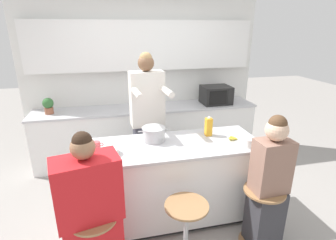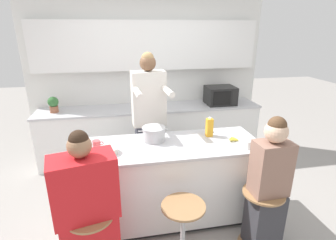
{
  "view_description": "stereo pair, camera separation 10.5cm",
  "coord_description": "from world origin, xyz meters",
  "px_view_note": "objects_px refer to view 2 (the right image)",
  "views": [
    {
      "loc": [
        -0.59,
        -2.47,
        2.08
      ],
      "look_at": [
        0.0,
        0.07,
        1.17
      ],
      "focal_mm": 28.0,
      "sensor_mm": 36.0,
      "label": 1
    },
    {
      "loc": [
        -0.49,
        -2.49,
        2.08
      ],
      "look_at": [
        0.0,
        0.07,
        1.17
      ],
      "focal_mm": 28.0,
      "sensor_mm": 36.0,
      "label": 2
    }
  ],
  "objects_px": {
    "potted_plant": "(53,104)",
    "coffee_cup_far": "(97,144)",
    "kitchen_island": "(169,181)",
    "person_seated_near": "(268,190)",
    "cooking_pot": "(154,134)",
    "microwave": "(220,95)",
    "person_wrapped_blanket": "(88,213)",
    "banana_bunch": "(233,139)",
    "bar_stool_center": "(183,230)",
    "juice_carton": "(209,127)",
    "bar_stool_rightmost": "(261,216)",
    "coffee_cup_near": "(249,145)",
    "person_cooking": "(149,126)",
    "fruit_bowl": "(108,150)"
  },
  "relations": [
    {
      "from": "kitchen_island",
      "to": "bar_stool_rightmost",
      "type": "bearing_deg",
      "value": -37.36
    },
    {
      "from": "person_wrapped_blanket",
      "to": "microwave",
      "type": "relative_size",
      "value": 2.93
    },
    {
      "from": "coffee_cup_near",
      "to": "microwave",
      "type": "bearing_deg",
      "value": 77.85
    },
    {
      "from": "kitchen_island",
      "to": "person_seated_near",
      "type": "relative_size",
      "value": 1.43
    },
    {
      "from": "person_wrapped_blanket",
      "to": "person_seated_near",
      "type": "height_order",
      "value": "person_seated_near"
    },
    {
      "from": "juice_carton",
      "to": "potted_plant",
      "type": "distance_m",
      "value": 2.4
    },
    {
      "from": "juice_carton",
      "to": "person_cooking",
      "type": "bearing_deg",
      "value": 142.6
    },
    {
      "from": "bar_stool_center",
      "to": "juice_carton",
      "type": "height_order",
      "value": "juice_carton"
    },
    {
      "from": "banana_bunch",
      "to": "person_seated_near",
      "type": "bearing_deg",
      "value": -78.34
    },
    {
      "from": "cooking_pot",
      "to": "microwave",
      "type": "xyz_separation_m",
      "value": [
        1.3,
        1.37,
        0.04
      ]
    },
    {
      "from": "coffee_cup_far",
      "to": "potted_plant",
      "type": "xyz_separation_m",
      "value": [
        -0.72,
        1.46,
        0.06
      ]
    },
    {
      "from": "kitchen_island",
      "to": "person_cooking",
      "type": "bearing_deg",
      "value": 102.34
    },
    {
      "from": "juice_carton",
      "to": "potted_plant",
      "type": "height_order",
      "value": "juice_carton"
    },
    {
      "from": "cooking_pot",
      "to": "bar_stool_rightmost",
      "type": "bearing_deg",
      "value": -38.19
    },
    {
      "from": "bar_stool_rightmost",
      "to": "coffee_cup_near",
      "type": "height_order",
      "value": "coffee_cup_near"
    },
    {
      "from": "kitchen_island",
      "to": "person_wrapped_blanket",
      "type": "distance_m",
      "value": 1.03
    },
    {
      "from": "banana_bunch",
      "to": "juice_carton",
      "type": "relative_size",
      "value": 0.59
    },
    {
      "from": "person_wrapped_blanket",
      "to": "person_seated_near",
      "type": "relative_size",
      "value": 1.0
    },
    {
      "from": "fruit_bowl",
      "to": "kitchen_island",
      "type": "bearing_deg",
      "value": 8.12
    },
    {
      "from": "kitchen_island",
      "to": "bar_stool_center",
      "type": "xyz_separation_m",
      "value": [
        0.0,
        -0.65,
        -0.11
      ]
    },
    {
      "from": "bar_stool_center",
      "to": "banana_bunch",
      "type": "distance_m",
      "value": 1.09
    },
    {
      "from": "fruit_bowl",
      "to": "banana_bunch",
      "type": "height_order",
      "value": "fruit_bowl"
    },
    {
      "from": "coffee_cup_far",
      "to": "banana_bunch",
      "type": "height_order",
      "value": "coffee_cup_far"
    },
    {
      "from": "person_seated_near",
      "to": "fruit_bowl",
      "type": "relative_size",
      "value": 7.32
    },
    {
      "from": "person_cooking",
      "to": "person_seated_near",
      "type": "relative_size",
      "value": 1.32
    },
    {
      "from": "bar_stool_center",
      "to": "coffee_cup_near",
      "type": "distance_m",
      "value": 1.06
    },
    {
      "from": "kitchen_island",
      "to": "fruit_bowl",
      "type": "relative_size",
      "value": 10.46
    },
    {
      "from": "kitchen_island",
      "to": "juice_carton",
      "type": "bearing_deg",
      "value": 16.3
    },
    {
      "from": "person_seated_near",
      "to": "coffee_cup_far",
      "type": "relative_size",
      "value": 12.36
    },
    {
      "from": "person_wrapped_blanket",
      "to": "coffee_cup_far",
      "type": "height_order",
      "value": "person_wrapped_blanket"
    },
    {
      "from": "fruit_bowl",
      "to": "person_cooking",
      "type": "bearing_deg",
      "value": 55.38
    },
    {
      "from": "coffee_cup_far",
      "to": "juice_carton",
      "type": "height_order",
      "value": "juice_carton"
    },
    {
      "from": "person_cooking",
      "to": "bar_stool_center",
      "type": "bearing_deg",
      "value": -87.55
    },
    {
      "from": "banana_bunch",
      "to": "juice_carton",
      "type": "distance_m",
      "value": 0.29
    },
    {
      "from": "person_wrapped_blanket",
      "to": "kitchen_island",
      "type": "bearing_deg",
      "value": 24.9
    },
    {
      "from": "person_wrapped_blanket",
      "to": "banana_bunch",
      "type": "distance_m",
      "value": 1.64
    },
    {
      "from": "person_seated_near",
      "to": "juice_carton",
      "type": "height_order",
      "value": "person_seated_near"
    },
    {
      "from": "coffee_cup_near",
      "to": "person_seated_near",
      "type": "bearing_deg",
      "value": -83.39
    },
    {
      "from": "cooking_pot",
      "to": "banana_bunch",
      "type": "relative_size",
      "value": 2.61
    },
    {
      "from": "potted_plant",
      "to": "microwave",
      "type": "bearing_deg",
      "value": -0.69
    },
    {
      "from": "potted_plant",
      "to": "coffee_cup_far",
      "type": "bearing_deg",
      "value": -63.94
    },
    {
      "from": "bar_stool_center",
      "to": "potted_plant",
      "type": "relative_size",
      "value": 2.62
    },
    {
      "from": "bar_stool_center",
      "to": "juice_carton",
      "type": "xyz_separation_m",
      "value": [
        0.49,
        0.79,
        0.67
      ]
    },
    {
      "from": "person_cooking",
      "to": "coffee_cup_far",
      "type": "height_order",
      "value": "person_cooking"
    },
    {
      "from": "kitchen_island",
      "to": "banana_bunch",
      "type": "relative_size",
      "value": 15.11
    },
    {
      "from": "bar_stool_rightmost",
      "to": "potted_plant",
      "type": "height_order",
      "value": "potted_plant"
    },
    {
      "from": "person_seated_near",
      "to": "person_wrapped_blanket",
      "type": "bearing_deg",
      "value": 178.15
    },
    {
      "from": "kitchen_island",
      "to": "person_seated_near",
      "type": "xyz_separation_m",
      "value": [
        0.82,
        -0.61,
        0.19
      ]
    },
    {
      "from": "bar_stool_rightmost",
      "to": "person_cooking",
      "type": "relative_size",
      "value": 0.34
    },
    {
      "from": "coffee_cup_far",
      "to": "fruit_bowl",
      "type": "bearing_deg",
      "value": -52.33
    }
  ]
}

